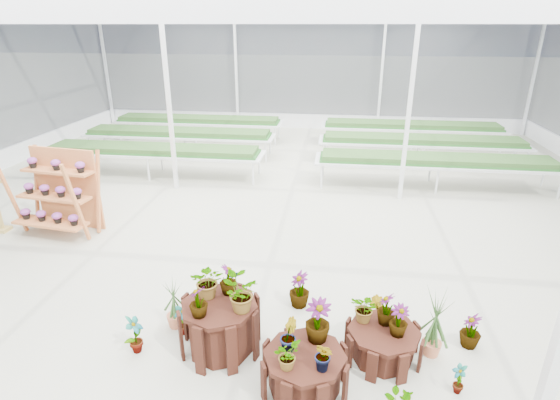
# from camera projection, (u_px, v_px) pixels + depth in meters

# --- Properties ---
(ground_plane) EXTENTS (24.00, 24.00, 0.00)m
(ground_plane) POSITION_uv_depth(u_px,v_px,m) (259.00, 271.00, 8.00)
(ground_plane) COLOR gray
(ground_plane) RESTS_ON ground
(greenhouse_shell) EXTENTS (18.00, 24.00, 4.50)m
(greenhouse_shell) POSITION_uv_depth(u_px,v_px,m) (256.00, 152.00, 7.15)
(greenhouse_shell) COLOR white
(greenhouse_shell) RESTS_ON ground
(steel_frame) EXTENTS (18.00, 24.00, 4.50)m
(steel_frame) POSITION_uv_depth(u_px,v_px,m) (256.00, 152.00, 7.15)
(steel_frame) COLOR silver
(steel_frame) RESTS_ON ground
(nursery_benches) EXTENTS (16.00, 7.00, 0.84)m
(nursery_benches) POSITION_uv_depth(u_px,v_px,m) (296.00, 147.00, 14.46)
(nursery_benches) COLOR silver
(nursery_benches) RESTS_ON ground
(plinth_tall) EXTENTS (1.32, 1.32, 0.73)m
(plinth_tall) POSITION_uv_depth(u_px,v_px,m) (220.00, 326.00, 5.96)
(plinth_tall) COLOR #33140D
(plinth_tall) RESTS_ON ground
(plinth_mid) EXTENTS (1.31, 1.31, 0.55)m
(plinth_mid) POSITION_uv_depth(u_px,v_px,m) (304.00, 372.00, 5.30)
(plinth_mid) COLOR #33140D
(plinth_mid) RESTS_ON ground
(plinth_low) EXTENTS (1.31, 1.31, 0.45)m
(plinth_low) POSITION_uv_depth(u_px,v_px,m) (383.00, 344.00, 5.84)
(plinth_low) COLOR #33140D
(plinth_low) RESTS_ON ground
(shelf_rack) EXTENTS (1.79, 1.11, 1.78)m
(shelf_rack) POSITION_uv_depth(u_px,v_px,m) (55.00, 194.00, 9.15)
(shelf_rack) COLOR #BB6836
(shelf_rack) RESTS_ON ground
(nursery_plants) EXTENTS (4.84, 2.91, 1.24)m
(nursery_plants) POSITION_uv_depth(u_px,v_px,m) (301.00, 317.00, 5.83)
(nursery_plants) COLOR #2E4F22
(nursery_plants) RESTS_ON ground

